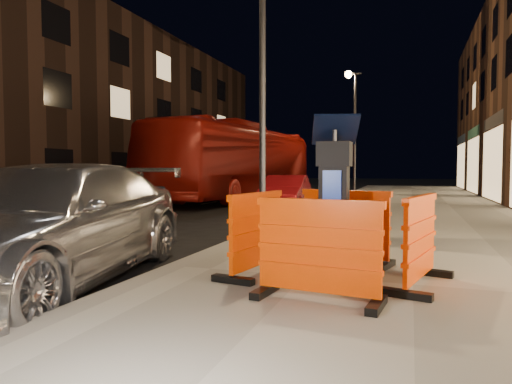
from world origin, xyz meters
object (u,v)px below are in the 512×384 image
(parking_kiosk, at_px, (334,203))
(barrier_front, at_px, (318,251))
(bus_doubledecker, at_px, (238,200))
(barrier_bldgside, at_px, (420,241))
(car_silver, at_px, (49,282))
(barrier_kerbside, at_px, (257,233))
(car_red, at_px, (285,211))
(barrier_back, at_px, (345,227))

(parking_kiosk, distance_m, barrier_front, 1.03)
(bus_doubledecker, bearing_deg, barrier_front, -62.08)
(barrier_bldgside, bearing_deg, car_silver, 113.28)
(barrier_kerbside, relative_size, barrier_bldgside, 1.00)
(barrier_kerbside, bearing_deg, barrier_front, -125.13)
(car_red, relative_size, bus_doubledecker, 0.30)
(barrier_front, distance_m, car_red, 10.95)
(barrier_bldgside, xyz_separation_m, bus_doubledecker, (-7.56, 14.07, -0.65))
(barrier_front, distance_m, barrier_back, 1.90)
(parking_kiosk, bearing_deg, car_red, 120.19)
(barrier_kerbside, xyz_separation_m, bus_doubledecker, (-5.66, 14.07, -0.65))
(barrier_back, bearing_deg, car_silver, -139.32)
(barrier_kerbside, bearing_deg, barrier_back, -35.13)
(barrier_front, distance_m, bus_doubledecker, 16.43)
(barrier_front, bearing_deg, bus_doubledecker, 120.63)
(barrier_back, relative_size, car_silver, 0.25)
(barrier_back, bearing_deg, barrier_kerbside, -120.13)
(car_silver, bearing_deg, parking_kiosk, 2.07)
(barrier_bldgside, distance_m, car_red, 10.39)
(barrier_back, xyz_separation_m, barrier_kerbside, (-0.95, -0.95, 0.00))
(barrier_front, height_order, barrier_bldgside, same)
(barrier_kerbside, height_order, bus_doubledecker, bus_doubledecker)
(car_red, bearing_deg, barrier_front, -78.79)
(barrier_front, xyz_separation_m, barrier_bldgside, (0.95, 0.95, 0.00))
(car_silver, bearing_deg, barrier_bldgside, -0.44)
(barrier_back, relative_size, barrier_kerbside, 1.00)
(parking_kiosk, relative_size, barrier_bldgside, 1.40)
(barrier_bldgside, height_order, car_silver, barrier_bldgside)
(barrier_kerbside, bearing_deg, parking_kiosk, -80.13)
(parking_kiosk, bearing_deg, car_silver, -156.22)
(barrier_front, xyz_separation_m, barrier_kerbside, (-0.95, 0.95, 0.00))
(parking_kiosk, height_order, car_silver, parking_kiosk)
(barrier_bldgside, xyz_separation_m, car_red, (-4.10, 9.52, -0.65))
(barrier_front, distance_m, barrier_bldgside, 1.34)
(barrier_back, xyz_separation_m, car_silver, (-3.48, -1.69, -0.65))
(barrier_bldgside, bearing_deg, parking_kiosk, 103.87)
(barrier_front, xyz_separation_m, car_red, (-3.15, 10.47, -0.65))
(barrier_kerbside, xyz_separation_m, barrier_bldgside, (1.90, 0.00, 0.00))
(parking_kiosk, distance_m, barrier_kerbside, 1.03)
(barrier_front, height_order, bus_doubledecker, bus_doubledecker)
(parking_kiosk, distance_m, barrier_bldgside, 1.03)
(barrier_back, bearing_deg, barrier_front, -75.13)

